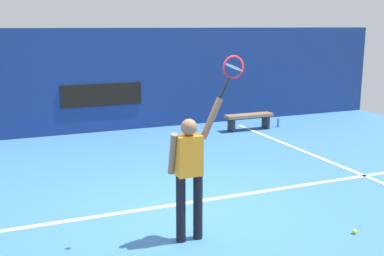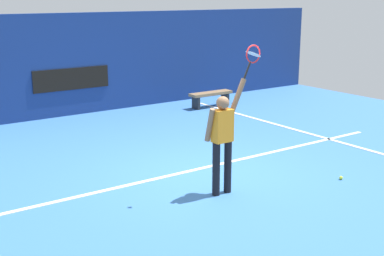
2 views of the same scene
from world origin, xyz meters
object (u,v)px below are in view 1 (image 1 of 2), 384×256
at_px(water_bottle, 278,123).
at_px(tennis_player, 189,169).
at_px(spare_ball, 354,231).
at_px(court_bench, 249,118).
at_px(tennis_racket, 232,70).

bearing_deg(water_bottle, tennis_player, -131.57).
distance_m(tennis_player, water_bottle, 7.80).
distance_m(tennis_player, spare_ball, 2.53).
xyz_separation_m(court_bench, water_bottle, (0.97, 0.00, -0.22)).
bearing_deg(tennis_player, spare_ball, -18.13).
relative_size(water_bottle, spare_ball, 3.53).
relative_size(tennis_racket, water_bottle, 2.58).
bearing_deg(spare_ball, water_bottle, 65.87).
xyz_separation_m(tennis_player, spare_ball, (2.22, -0.73, -0.98)).
bearing_deg(water_bottle, spare_ball, -114.13).
xyz_separation_m(tennis_racket, court_bench, (3.56, 5.80, -1.97)).
bearing_deg(tennis_racket, court_bench, 58.50).
relative_size(court_bench, spare_ball, 20.59).
distance_m(tennis_racket, water_bottle, 7.68).
relative_size(tennis_player, spare_ball, 28.74).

